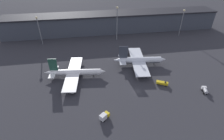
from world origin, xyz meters
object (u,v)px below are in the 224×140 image
Objects in this scene: airplane_1 at (139,60)px; service_vehicle_0 at (104,116)px; service_vehicle_3 at (205,90)px; service_vehicle_2 at (73,89)px; service_vehicle_1 at (162,83)px; airplane_0 at (75,72)px.

airplane_1 is 52.53m from service_vehicle_0.
service_vehicle_2 is at bearing 94.78° from service_vehicle_3.
airplane_1 is 5.45× the size of service_vehicle_1.
service_vehicle_2 reaches higher than service_vehicle_3.
service_vehicle_3 is at bearing -83.80° from service_vehicle_2.
airplane_0 is 7.20× the size of service_vehicle_3.
airplane_0 is 53.37m from service_vehicle_1.
airplane_1 reaches higher than service_vehicle_3.
airplane_0 is 76.39m from service_vehicle_3.
service_vehicle_2 is (-14.78, 22.72, -0.31)m from service_vehicle_0.
service_vehicle_3 is at bearing -29.75° from service_vehicle_0.
airplane_0 is at bearing 71.31° from service_vehicle_0.
service_vehicle_1 is at bearing -11.17° from service_vehicle_0.
airplane_0 is at bearing 12.99° from service_vehicle_2.
airplane_1 is at bearing 54.94° from service_vehicle_3.
airplane_0 is 7.19× the size of service_vehicle_0.
service_vehicle_1 is at bearing -76.98° from service_vehicle_2.
service_vehicle_1 is at bearing -11.46° from airplane_0.
service_vehicle_0 is (-29.48, -43.44, -1.78)m from airplane_1.
service_vehicle_0 reaches higher than service_vehicle_3.
service_vehicle_0 is (14.09, -36.33, -1.32)m from airplane_0.
service_vehicle_2 is (-51.51, 2.61, 0.22)m from service_vehicle_1.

